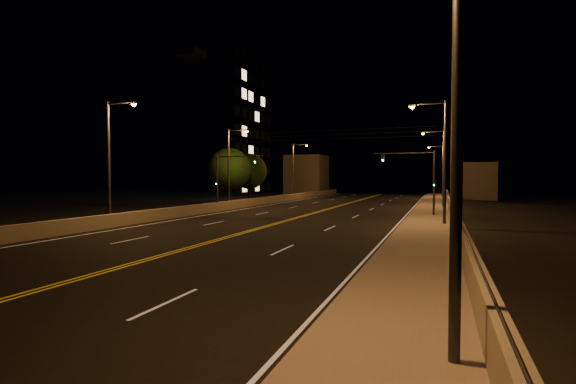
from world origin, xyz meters
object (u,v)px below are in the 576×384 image
(traffic_signal_left, at_px, (226,175))
(tree_0, at_px, (230,169))
(streetlight_1, at_px, (441,154))
(streetlight_4, at_px, (112,155))
(streetlight_3, at_px, (441,168))
(streetlight_5, at_px, (231,163))
(streetlight_2, at_px, (441,163))
(tree_1, at_px, (249,171))
(streetlight_0, at_px, (440,85))
(traffic_signal_right, at_px, (421,175))
(streetlight_6, at_px, (295,167))
(building_tower, at_px, (191,127))

(traffic_signal_left, height_order, tree_0, tree_0)
(streetlight_1, distance_m, tree_0, 29.27)
(streetlight_1, height_order, streetlight_4, same)
(streetlight_3, xyz_separation_m, streetlight_5, (-21.42, -32.20, 0.00))
(streetlight_2, height_order, streetlight_3, same)
(streetlight_4, bearing_deg, streetlight_5, 90.00)
(streetlight_4, distance_m, streetlight_5, 17.43)
(streetlight_5, height_order, tree_1, streetlight_5)
(streetlight_1, height_order, tree_1, streetlight_1)
(streetlight_4, relative_size, streetlight_5, 1.00)
(streetlight_0, relative_size, traffic_signal_right, 1.51)
(traffic_signal_left, xyz_separation_m, tree_0, (-4.41, 8.98, 0.81))
(streetlight_5, distance_m, traffic_signal_left, 3.63)
(streetlight_4, xyz_separation_m, traffic_signal_right, (19.87, 14.27, -1.38))
(streetlight_4, bearing_deg, traffic_signal_left, 85.40)
(streetlight_3, bearing_deg, streetlight_4, -113.34)
(streetlight_0, height_order, streetlight_6, same)
(streetlight_0, bearing_deg, traffic_signal_left, 124.41)
(streetlight_5, bearing_deg, streetlight_4, -90.00)
(traffic_signal_right, height_order, building_tower, building_tower)
(traffic_signal_left, bearing_deg, streetlight_6, 92.71)
(streetlight_3, height_order, tree_1, streetlight_3)
(streetlight_1, distance_m, traffic_signal_left, 21.41)
(streetlight_5, bearing_deg, streetlight_0, -56.82)
(streetlight_5, xyz_separation_m, traffic_signal_right, (19.87, -3.16, -1.38))
(traffic_signal_right, relative_size, traffic_signal_left, 1.00)
(streetlight_0, bearing_deg, streetlight_2, 90.00)
(tree_0, bearing_deg, streetlight_5, -60.68)
(building_tower, bearing_deg, streetlight_1, -38.00)
(streetlight_2, relative_size, traffic_signal_left, 1.51)
(streetlight_1, bearing_deg, building_tower, 142.00)
(streetlight_3, xyz_separation_m, tree_0, (-24.69, -26.39, -0.57))
(streetlight_4, relative_size, streetlight_6, 1.00)
(streetlight_1, relative_size, traffic_signal_left, 1.51)
(traffic_signal_left, bearing_deg, building_tower, 129.24)
(streetlight_4, height_order, traffic_signal_left, streetlight_4)
(streetlight_2, xyz_separation_m, streetlight_3, (0.00, 23.30, 0.00))
(traffic_signal_right, bearing_deg, traffic_signal_left, 180.00)
(streetlight_0, relative_size, tree_1, 1.27)
(streetlight_5, distance_m, traffic_signal_right, 20.17)
(tree_0, bearing_deg, traffic_signal_right, -21.20)
(traffic_signal_right, distance_m, traffic_signal_left, 18.72)
(streetlight_4, distance_m, building_tower, 44.52)
(streetlight_2, height_order, streetlight_4, same)
(streetlight_1, height_order, traffic_signal_right, streetlight_1)
(streetlight_3, relative_size, building_tower, 0.34)
(streetlight_4, bearing_deg, streetlight_0, -35.59)
(streetlight_4, relative_size, tree_1, 1.27)
(building_tower, bearing_deg, streetlight_0, -53.29)
(streetlight_1, height_order, traffic_signal_left, streetlight_1)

